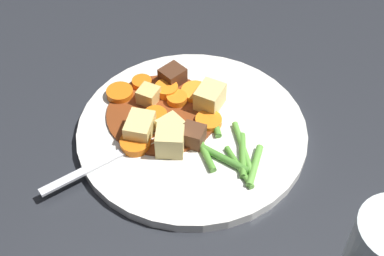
% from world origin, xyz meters
% --- Properties ---
extents(ground_plane, '(3.00, 3.00, 0.00)m').
position_xyz_m(ground_plane, '(0.00, 0.00, 0.00)').
color(ground_plane, '#26282D').
extents(dinner_plate, '(0.28, 0.28, 0.01)m').
position_xyz_m(dinner_plate, '(0.00, 0.00, 0.01)').
color(dinner_plate, white).
rests_on(dinner_plate, ground_plane).
extents(stew_sauce, '(0.14, 0.14, 0.00)m').
position_xyz_m(stew_sauce, '(0.04, -0.01, 0.01)').
color(stew_sauce, brown).
rests_on(stew_sauce, dinner_plate).
extents(carrot_slice_0, '(0.04, 0.04, 0.01)m').
position_xyz_m(carrot_slice_0, '(0.10, -0.02, 0.02)').
color(carrot_slice_0, orange).
rests_on(carrot_slice_0, dinner_plate).
extents(carrot_slice_1, '(0.03, 0.03, 0.01)m').
position_xyz_m(carrot_slice_1, '(0.08, -0.05, 0.02)').
color(carrot_slice_1, orange).
rests_on(carrot_slice_1, dinner_plate).
extents(carrot_slice_2, '(0.03, 0.03, 0.01)m').
position_xyz_m(carrot_slice_2, '(0.03, -0.04, 0.02)').
color(carrot_slice_2, orange).
rests_on(carrot_slice_2, dinner_plate).
extents(carrot_slice_3, '(0.04, 0.04, 0.01)m').
position_xyz_m(carrot_slice_3, '(-0.02, -0.01, 0.02)').
color(carrot_slice_3, orange).
rests_on(carrot_slice_3, dinner_plate).
extents(carrot_slice_4, '(0.04, 0.04, 0.01)m').
position_xyz_m(carrot_slice_4, '(0.05, -0.05, 0.02)').
color(carrot_slice_4, orange).
rests_on(carrot_slice_4, dinner_plate).
extents(carrot_slice_5, '(0.05, 0.05, 0.01)m').
position_xyz_m(carrot_slice_5, '(0.05, 0.05, 0.02)').
color(carrot_slice_5, orange).
rests_on(carrot_slice_5, dinner_plate).
extents(carrot_slice_6, '(0.05, 0.05, 0.01)m').
position_xyz_m(carrot_slice_6, '(0.01, -0.05, 0.02)').
color(carrot_slice_6, orange).
rests_on(carrot_slice_6, dinner_plate).
extents(carrot_slice_7, '(0.04, 0.04, 0.01)m').
position_xyz_m(carrot_slice_7, '(0.05, -0.00, 0.02)').
color(carrot_slice_7, orange).
rests_on(carrot_slice_7, dinner_plate).
extents(potato_chunk_0, '(0.03, 0.04, 0.03)m').
position_xyz_m(potato_chunk_0, '(0.05, 0.03, 0.03)').
color(potato_chunk_0, '#E5CC7A').
rests_on(potato_chunk_0, dinner_plate).
extents(potato_chunk_1, '(0.03, 0.04, 0.03)m').
position_xyz_m(potato_chunk_1, '(-0.01, -0.04, 0.03)').
color(potato_chunk_1, '#E5CC7A').
rests_on(potato_chunk_1, dinner_plate).
extents(potato_chunk_2, '(0.03, 0.03, 0.02)m').
position_xyz_m(potato_chunk_2, '(0.06, -0.03, 0.02)').
color(potato_chunk_2, '#DBBC6B').
rests_on(potato_chunk_2, dinner_plate).
extents(potato_chunk_3, '(0.04, 0.04, 0.02)m').
position_xyz_m(potato_chunk_3, '(0.02, 0.02, 0.02)').
color(potato_chunk_3, '#E5CC7A').
rests_on(potato_chunk_3, dinner_plate).
extents(potato_chunk_4, '(0.04, 0.03, 0.03)m').
position_xyz_m(potato_chunk_4, '(0.01, 0.04, 0.03)').
color(potato_chunk_4, '#E5CC7A').
rests_on(potato_chunk_4, dinner_plate).
extents(meat_chunk_0, '(0.03, 0.03, 0.02)m').
position_xyz_m(meat_chunk_0, '(-0.01, 0.02, 0.02)').
color(meat_chunk_0, '#56331E').
rests_on(meat_chunk_0, dinner_plate).
extents(meat_chunk_1, '(0.04, 0.04, 0.02)m').
position_xyz_m(meat_chunk_1, '(0.05, -0.07, 0.02)').
color(meat_chunk_1, '#4C2B19').
rests_on(meat_chunk_1, dinner_plate).
extents(green_bean_0, '(0.05, 0.06, 0.01)m').
position_xyz_m(green_bean_0, '(-0.02, 0.03, 0.02)').
color(green_bean_0, '#599E38').
rests_on(green_bean_0, dinner_plate).
extents(green_bean_1, '(0.07, 0.03, 0.01)m').
position_xyz_m(green_bean_1, '(-0.05, 0.04, 0.02)').
color(green_bean_1, '#4C8E33').
rests_on(green_bean_1, dinner_plate).
extents(green_bean_2, '(0.01, 0.06, 0.01)m').
position_xyz_m(green_bean_2, '(-0.09, 0.04, 0.02)').
color(green_bean_2, '#66AD42').
rests_on(green_bean_2, dinner_plate).
extents(green_bean_3, '(0.04, 0.07, 0.01)m').
position_xyz_m(green_bean_3, '(-0.07, 0.02, 0.02)').
color(green_bean_3, '#66AD42').
rests_on(green_bean_3, dinner_plate).
extents(green_bean_4, '(0.03, 0.05, 0.01)m').
position_xyz_m(green_bean_4, '(-0.02, -0.02, 0.02)').
color(green_bean_4, '#599E38').
rests_on(green_bean_4, dinner_plate).
extents(green_bean_5, '(0.05, 0.05, 0.01)m').
position_xyz_m(green_bean_5, '(-0.07, 0.04, 0.02)').
color(green_bean_5, '#599E38').
rests_on(green_bean_5, dinner_plate).
extents(green_bean_6, '(0.02, 0.06, 0.01)m').
position_xyz_m(green_bean_6, '(-0.07, 0.03, 0.02)').
color(green_bean_6, '#599E38').
rests_on(green_bean_6, dinner_plate).
extents(fork, '(0.12, 0.15, 0.00)m').
position_xyz_m(fork, '(0.07, 0.07, 0.01)').
color(fork, silver).
rests_on(fork, dinner_plate).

